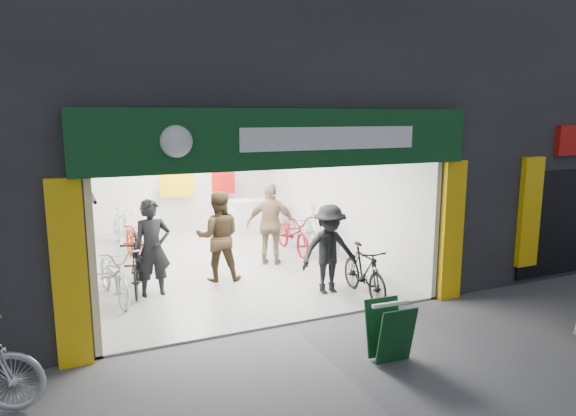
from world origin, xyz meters
TOP-DOWN VIEW (x-y plane):
  - ground at (0.00, 0.00)m, footprint 60.00×60.00m
  - building at (0.91, 4.99)m, footprint 17.00×10.27m
  - bike_left_front at (-2.50, 2.39)m, footprint 0.98×2.08m
  - bike_left_midfront at (-2.05, 2.70)m, footprint 0.82×1.92m
  - bike_left_midback at (-1.80, 4.74)m, footprint 0.82×1.99m
  - bike_left_back at (-1.92, 6.42)m, footprint 0.74×1.73m
  - bike_right_front at (1.80, 0.60)m, footprint 0.63×1.73m
  - bike_right_mid at (1.90, 4.06)m, footprint 0.70×1.92m
  - bike_right_back at (2.50, 3.79)m, footprint 0.60×2.01m
  - customer_a at (-1.80, 2.26)m, footprint 0.71×0.49m
  - customer_b at (-0.41, 2.67)m, footprint 1.08×0.94m
  - customer_c at (1.29, 1.04)m, footprint 1.16×0.69m
  - customer_d at (1.01, 3.26)m, footprint 1.21×0.96m
  - sandwich_board at (0.77, -1.70)m, footprint 0.57×0.58m

SIDE VIEW (x-z plane):
  - ground at x=0.00m, z-range 0.00..0.00m
  - sandwich_board at x=0.77m, z-range 0.04..0.87m
  - bike_right_mid at x=1.90m, z-range 0.00..1.00m
  - bike_left_back at x=-1.92m, z-range 0.00..1.00m
  - bike_right_front at x=1.80m, z-range 0.00..1.02m
  - bike_left_midback at x=-1.80m, z-range 0.00..1.02m
  - bike_left_front at x=-2.50m, z-range 0.00..1.05m
  - bike_left_midfront at x=-2.05m, z-range 0.00..1.12m
  - bike_right_back at x=2.50m, z-range 0.00..1.20m
  - customer_c at x=1.29m, z-range 0.00..1.75m
  - customer_a at x=-1.80m, z-range 0.00..1.87m
  - customer_b at x=-0.41m, z-range 0.00..1.90m
  - customer_d at x=1.01m, z-range 0.00..1.91m
  - building at x=0.91m, z-range 0.31..8.31m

